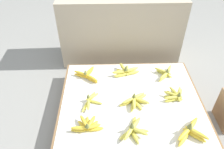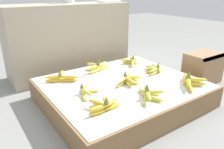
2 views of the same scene
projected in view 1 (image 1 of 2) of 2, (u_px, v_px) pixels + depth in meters
ground_plane at (130, 114)px, 1.85m from camera, size 10.00×10.00×0.00m
display_platform at (131, 107)px, 1.79m from camera, size 1.13×0.97×0.17m
back_vendor_table at (121, 29)px, 2.26m from camera, size 1.21×0.40×0.70m
banana_bunch_front_left at (87, 126)px, 1.52m from camera, size 0.23×0.14×0.10m
banana_bunch_front_midleft at (134, 130)px, 1.49m from camera, size 0.22×0.24×0.10m
banana_bunch_front_midright at (191, 131)px, 1.47m from camera, size 0.22×0.24×0.11m
banana_bunch_middle_left at (90, 101)px, 1.70m from camera, size 0.17×0.22×0.08m
banana_bunch_middle_midleft at (136, 101)px, 1.70m from camera, size 0.24×0.19×0.10m
banana_bunch_middle_midright at (175, 95)px, 1.74m from camera, size 0.19×0.16×0.09m
banana_bunch_back_left at (87, 75)px, 1.93m from camera, size 0.23×0.23×0.09m
banana_bunch_back_midleft at (125, 71)px, 1.97m from camera, size 0.26×0.17×0.11m
banana_bunch_back_midright at (166, 73)px, 1.96m from camera, size 0.18×0.21×0.09m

